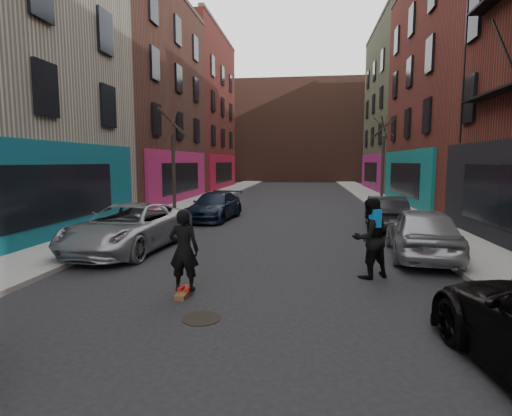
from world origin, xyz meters
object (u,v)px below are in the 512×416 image
(tree_right_far, at_px, (383,150))
(pedestrian, at_px, (370,238))
(skateboard, at_px, (185,292))
(manhole, at_px, (201,318))
(parked_left_end, at_px, (215,206))
(parked_right_far, at_px, (422,232))
(parked_left_far, at_px, (129,227))
(tree_left_far, at_px, (173,151))
(parked_right_end, at_px, (385,212))
(skateboarder, at_px, (184,250))

(tree_right_far, relative_size, pedestrian, 3.52)
(skateboard, bearing_deg, manhole, -60.38)
(parked_left_end, xyz_separation_m, skateboard, (1.93, -10.85, -0.61))
(tree_right_far, xyz_separation_m, parked_left_end, (-9.40, -8.87, -2.87))
(tree_right_far, relative_size, parked_right_far, 1.53)
(parked_left_far, bearing_deg, tree_left_far, 105.94)
(parked_right_end, bearing_deg, parked_left_far, 35.31)
(tree_right_far, relative_size, parked_left_far, 1.29)
(parked_right_far, xyz_separation_m, skateboarder, (-5.87, -4.13, 0.21))
(parked_left_end, distance_m, skateboarder, 11.02)
(tree_left_far, height_order, parked_left_far, tree_left_far)
(parked_right_end, distance_m, skateboarder, 10.86)
(parked_left_end, relative_size, parked_right_end, 1.08)
(tree_right_far, distance_m, pedestrian, 18.42)
(parked_left_end, height_order, parked_right_end, parked_right_end)
(manhole, bearing_deg, parked_right_far, 45.85)
(tree_right_far, relative_size, skateboarder, 3.93)
(tree_right_far, bearing_deg, tree_left_far, -154.18)
(parked_left_end, xyz_separation_m, pedestrian, (5.96, -9.04, 0.32))
(parked_right_far, relative_size, pedestrian, 2.29)
(parked_left_far, relative_size, parked_right_end, 1.26)
(parked_right_far, bearing_deg, parked_left_far, 8.09)
(parked_right_far, relative_size, skateboarder, 2.57)
(parked_left_far, xyz_separation_m, skateboard, (3.04, -3.93, -0.68))
(parked_left_end, xyz_separation_m, parked_right_end, (7.70, -1.66, 0.03))
(skateboard, relative_size, pedestrian, 0.41)
(tree_left_far, relative_size, manhole, 9.29)
(tree_right_far, relative_size, skateboard, 8.50)
(tree_left_far, xyz_separation_m, parked_left_end, (3.00, -2.87, -2.72))
(manhole, bearing_deg, parked_left_end, 102.24)
(tree_right_far, bearing_deg, parked_left_far, -123.66)
(skateboarder, height_order, manhole, skateboarder)
(parked_left_end, height_order, manhole, parked_left_end)
(parked_left_far, height_order, parked_left_end, parked_left_far)
(skateboard, bearing_deg, parked_left_end, 99.96)
(parked_right_end, xyz_separation_m, skateboard, (-5.77, -9.19, -0.64))
(parked_left_end, bearing_deg, pedestrian, -50.91)
(pedestrian, bearing_deg, parked_left_far, -47.19)
(tree_left_far, xyz_separation_m, parked_left_far, (1.88, -9.80, -2.65))
(skateboarder, bearing_deg, parked_left_end, -80.04)
(parked_right_far, xyz_separation_m, parked_right_end, (-0.10, 5.06, -0.07))
(tree_right_far, height_order, pedestrian, tree_right_far)
(parked_left_far, height_order, parked_right_far, parked_right_far)
(parked_left_end, relative_size, skateboarder, 2.62)
(skateboard, xyz_separation_m, pedestrian, (4.03, 1.81, 0.92))
(skateboard, bearing_deg, skateboarder, 0.00)
(pedestrian, bearing_deg, skateboarder, -6.38)
(parked_left_far, height_order, pedestrian, pedestrian)
(tree_right_far, distance_m, parked_right_end, 11.04)
(skateboard, bearing_deg, parked_right_end, 57.75)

